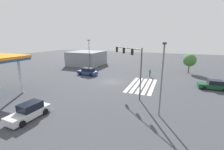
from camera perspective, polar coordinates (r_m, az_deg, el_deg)
ground_plane at (r=29.46m, az=0.00°, el=-2.63°), size 130.26×130.26×0.00m
crosswalk_markings at (r=27.93m, az=11.38°, el=-3.83°), size 9.56×4.40×0.01m
traffic_signal_mast at (r=22.23m, az=7.20°, el=5.93°), size 5.73×5.73×7.15m
car_0 at (r=35.23m, az=-9.27°, el=1.29°), size 2.30×4.76×1.69m
car_1 at (r=30.42m, az=34.27°, el=-3.18°), size 2.23×4.64×1.58m
car_2 at (r=18.69m, az=-29.01°, el=-12.04°), size 4.53×2.17×1.65m
corner_building at (r=48.66m, az=-9.54°, el=6.31°), size 9.75×9.75×4.26m
pedestrian at (r=34.39m, az=14.26°, el=0.99°), size 0.40×0.42×1.71m
street_light_pole_a at (r=42.15m, az=-8.70°, el=8.80°), size 0.80×0.36×7.93m
street_light_pole_b at (r=16.39m, az=18.58°, el=0.50°), size 0.80×0.36×7.97m
tree_corner_a at (r=40.86m, az=27.49°, el=4.98°), size 2.98×2.98×4.66m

